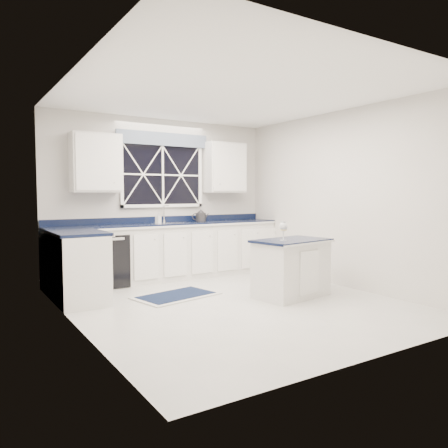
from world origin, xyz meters
TOP-DOWN VIEW (x-y plane):
  - ground at (0.00, 0.00)m, footprint 4.50×4.50m
  - back_wall at (0.00, 2.25)m, footprint 4.00×0.10m
  - base_cabinets at (-0.33, 1.78)m, footprint 3.99×1.60m
  - countertop at (0.00, 1.95)m, footprint 3.98×0.64m
  - dishwasher at (-1.10, 1.95)m, footprint 0.60×0.58m
  - window at (0.00, 2.20)m, footprint 1.65×0.09m
  - upper_cabinets at (0.00, 2.08)m, footprint 3.10×0.34m
  - faucet at (0.00, 2.14)m, footprint 0.05×0.20m
  - island at (0.88, -0.11)m, footprint 1.16×0.81m
  - rug at (-0.47, 0.75)m, footprint 1.25×0.91m
  - kettle at (0.65, 2.05)m, footprint 0.29×0.23m
  - wine_glass at (0.69, -0.16)m, footprint 0.11×0.11m
  - soap_bottle at (-0.15, 2.07)m, footprint 0.10×0.10m

SIDE VIEW (x-z plane):
  - ground at x=0.00m, z-range 0.00..0.00m
  - rug at x=-0.47m, z-range 0.00..0.02m
  - island at x=0.88m, z-range 0.00..0.80m
  - dishwasher at x=-1.10m, z-range 0.00..0.82m
  - base_cabinets at x=-0.33m, z-range 0.00..0.90m
  - countertop at x=0.00m, z-range 0.90..0.94m
  - wine_glass at x=0.69m, z-range 0.85..1.11m
  - soap_bottle at x=-0.15m, z-range 0.94..1.10m
  - kettle at x=0.65m, z-range 0.93..1.14m
  - faucet at x=0.00m, z-range 0.95..1.25m
  - back_wall at x=0.00m, z-range 0.00..2.70m
  - window at x=0.00m, z-range 1.20..2.46m
  - upper_cabinets at x=0.00m, z-range 1.45..2.35m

